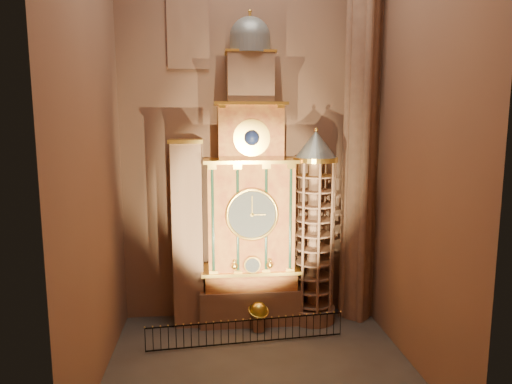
{
  "coord_description": "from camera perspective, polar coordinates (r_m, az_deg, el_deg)",
  "views": [
    {
      "loc": [
        -2.18,
        -19.33,
        11.11
      ],
      "look_at": [
        0.11,
        3.0,
        7.65
      ],
      "focal_mm": 32.0,
      "sensor_mm": 36.0,
      "label": 1
    }
  ],
  "objects": [
    {
      "name": "stained_glass_window",
      "position": [
        25.83,
        -8.54,
        20.72
      ],
      "size": [
        2.2,
        0.14,
        5.2
      ],
      "color": "navy",
      "rests_on": "wall_back"
    },
    {
      "name": "wall_right",
      "position": [
        21.4,
        19.75,
        7.96
      ],
      "size": [
        0.0,
        22.0,
        22.0
      ],
      "primitive_type": "plane",
      "rotation": [
        1.57,
        0.0,
        -1.57
      ],
      "color": "#8C634B",
      "rests_on": "floor"
    },
    {
      "name": "portrait_tower",
      "position": [
        25.06,
        -8.5,
        -5.09
      ],
      "size": [
        1.8,
        1.6,
        10.2
      ],
      "color": "#8C634C",
      "rests_on": "floor"
    },
    {
      "name": "astronomical_clock",
      "position": [
        24.79,
        -0.71,
        -1.53
      ],
      "size": [
        5.6,
        2.41,
        16.7
      ],
      "color": "#8C634C",
      "rests_on": "floor"
    },
    {
      "name": "gothic_pier",
      "position": [
        25.7,
        13.08,
        8.3
      ],
      "size": [
        2.04,
        2.04,
        22.0
      ],
      "color": "#8C634C",
      "rests_on": "floor"
    },
    {
      "name": "wall_back",
      "position": [
        25.42,
        -0.94,
        8.52
      ],
      "size": [
        22.0,
        0.0,
        22.0
      ],
      "primitive_type": "plane",
      "rotation": [
        1.57,
        0.0,
        0.0
      ],
      "color": "#8C634B",
      "rests_on": "floor"
    },
    {
      "name": "wall_left",
      "position": [
        19.92,
        -20.05,
        7.92
      ],
      "size": [
        0.0,
        22.0,
        22.0
      ],
      "primitive_type": "plane",
      "rotation": [
        1.57,
        0.0,
        1.57
      ],
      "color": "#8C634B",
      "rests_on": "floor"
    },
    {
      "name": "stair_turret",
      "position": [
        25.37,
        7.27,
        -4.61
      ],
      "size": [
        2.5,
        2.5,
        10.8
      ],
      "color": "#8C634C",
      "rests_on": "floor"
    },
    {
      "name": "floor",
      "position": [
        22.4,
        0.54,
        -20.96
      ],
      "size": [
        14.0,
        14.0,
        0.0
      ],
      "primitive_type": "plane",
      "color": "#383330",
      "rests_on": "ground"
    },
    {
      "name": "iron_railing",
      "position": [
        23.96,
        -1.18,
        -17.06
      ],
      "size": [
        9.91,
        0.88,
        1.24
      ],
      "color": "black",
      "rests_on": "floor"
    },
    {
      "name": "celestial_globe",
      "position": [
        25.2,
        0.32,
        -14.98
      ],
      "size": [
        1.38,
        1.34,
        1.61
      ],
      "color": "#8C634C",
      "rests_on": "floor"
    }
  ]
}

